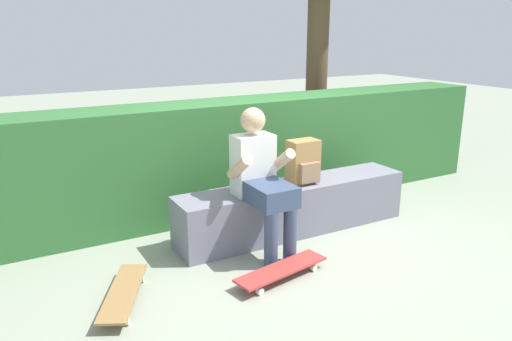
# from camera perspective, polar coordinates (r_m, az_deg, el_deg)

# --- Properties ---
(ground_plane) EXTENTS (24.00, 24.00, 0.00)m
(ground_plane) POSITION_cam_1_polar(r_m,az_deg,el_deg) (4.54, 6.12, -8.02)
(ground_plane) COLOR gray
(bench_main) EXTENTS (2.29, 0.43, 0.47)m
(bench_main) POSITION_cam_1_polar(r_m,az_deg,el_deg) (4.65, 4.41, -4.26)
(bench_main) COLOR slate
(bench_main) RESTS_ON ground
(person_skater) EXTENTS (0.49, 0.62, 1.22)m
(person_skater) POSITION_cam_1_polar(r_m,az_deg,el_deg) (4.10, 0.63, -0.69)
(person_skater) COLOR white
(person_skater) RESTS_ON ground
(skateboard_near_person) EXTENTS (0.82, 0.35, 0.09)m
(skateboard_near_person) POSITION_cam_1_polar(r_m,az_deg,el_deg) (3.86, 2.96, -11.37)
(skateboard_near_person) COLOR #BC3833
(skateboard_near_person) RESTS_ON ground
(skateboard_beside_bench) EXTENTS (0.54, 0.81, 0.09)m
(skateboard_beside_bench) POSITION_cam_1_polar(r_m,az_deg,el_deg) (3.68, -15.06, -13.45)
(skateboard_beside_bench) COLOR olive
(skateboard_beside_bench) RESTS_ON ground
(backpack_on_bench) EXTENTS (0.28, 0.23, 0.40)m
(backpack_on_bench) POSITION_cam_1_polar(r_m,az_deg,el_deg) (4.55, 5.50, 0.96)
(backpack_on_bench) COLOR #A37A47
(backpack_on_bench) RESTS_ON bench_main
(hedge_row) EXTENTS (5.98, 0.59, 1.15)m
(hedge_row) POSITION_cam_1_polar(r_m,az_deg,el_deg) (5.23, -1.06, 2.00)
(hedge_row) COLOR #2F6631
(hedge_row) RESTS_ON ground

